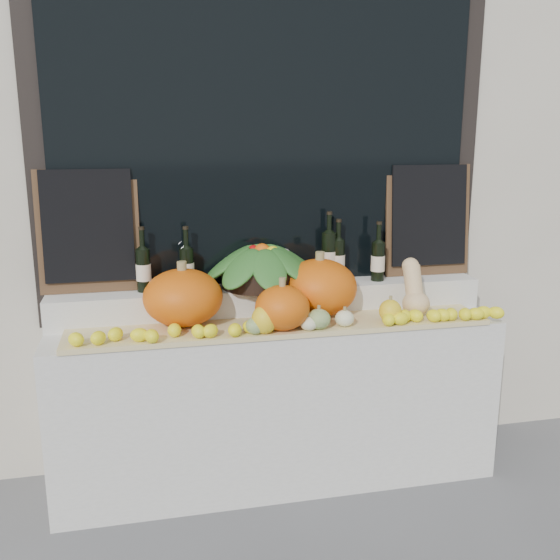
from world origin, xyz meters
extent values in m
cube|color=beige|center=(0.00, 2.25, 2.25)|extent=(7.00, 0.90, 4.50)
cube|color=black|center=(0.00, 1.80, 1.90)|extent=(2.40, 0.04, 2.10)
cube|color=black|center=(0.00, 1.77, 1.90)|extent=(2.20, 0.02, 2.00)
cube|color=silver|center=(0.00, 1.52, 0.44)|extent=(2.30, 0.55, 0.88)
cube|color=silver|center=(0.00, 1.68, 0.96)|extent=(2.30, 0.25, 0.16)
cube|color=tan|center=(0.00, 1.40, 0.89)|extent=(2.10, 0.32, 0.02)
ellipsoid|color=#E4600C|center=(-0.48, 1.50, 1.05)|extent=(0.49, 0.49, 0.28)
ellipsoid|color=#E4600C|center=(0.22, 1.52, 1.05)|extent=(0.41, 0.41, 0.30)
ellipsoid|color=#E4600C|center=(-0.02, 1.32, 1.01)|extent=(0.30, 0.30, 0.22)
ellipsoid|color=#E7BE88|center=(0.71, 1.40, 0.97)|extent=(0.14, 0.14, 0.13)
cylinder|color=#E7BE88|center=(0.71, 1.45, 1.08)|extent=(0.09, 0.14, 0.18)
sphere|color=#E7BE88|center=(0.71, 1.49, 1.15)|extent=(0.09, 0.09, 0.09)
ellipsoid|color=#2F671F|center=(0.16, 1.29, 0.95)|extent=(0.12, 0.12, 0.10)
cylinder|color=olive|center=(0.16, 1.29, 1.02)|extent=(0.02, 0.02, 0.02)
ellipsoid|color=#2F671F|center=(-0.16, 1.28, 0.95)|extent=(0.09, 0.09, 0.08)
cylinder|color=olive|center=(-0.16, 1.28, 1.00)|extent=(0.02, 0.02, 0.02)
ellipsoid|color=#F0EDC0|center=(0.10, 1.28, 0.94)|extent=(0.09, 0.09, 0.07)
cylinder|color=olive|center=(0.10, 1.28, 0.99)|extent=(0.02, 0.02, 0.02)
ellipsoid|color=yellow|center=(-0.11, 1.28, 0.97)|extent=(0.12, 0.12, 0.14)
cylinder|color=olive|center=(-0.11, 1.28, 1.05)|extent=(0.02, 0.02, 0.02)
ellipsoid|color=#F0EDC0|center=(0.29, 1.30, 0.95)|extent=(0.09, 0.09, 0.08)
cylinder|color=olive|center=(0.29, 1.30, 1.00)|extent=(0.02, 0.02, 0.02)
ellipsoid|color=yellow|center=(0.54, 1.32, 0.96)|extent=(0.11, 0.11, 0.12)
cylinder|color=olive|center=(0.54, 1.32, 1.03)|extent=(0.02, 0.02, 0.02)
cylinder|color=black|center=(-0.05, 1.66, 1.09)|extent=(0.43, 0.43, 0.11)
cylinder|color=black|center=(-0.66, 1.69, 1.15)|extent=(0.07, 0.07, 0.22)
cylinder|color=black|center=(-0.66, 1.69, 1.31)|extent=(0.03, 0.03, 0.10)
cylinder|color=beige|center=(-0.66, 1.69, 1.14)|extent=(0.08, 0.08, 0.08)
cylinder|color=black|center=(-0.66, 1.69, 1.37)|extent=(0.03, 0.03, 0.02)
cylinder|color=black|center=(-0.44, 1.68, 1.15)|extent=(0.07, 0.07, 0.22)
cylinder|color=black|center=(-0.44, 1.68, 1.31)|extent=(0.03, 0.03, 0.10)
cylinder|color=beige|center=(-0.44, 1.68, 1.14)|extent=(0.08, 0.08, 0.08)
cylinder|color=black|center=(-0.44, 1.68, 1.36)|extent=(0.03, 0.03, 0.02)
cylinder|color=black|center=(0.33, 1.70, 1.17)|extent=(0.08, 0.08, 0.27)
cylinder|color=black|center=(0.33, 1.70, 1.36)|extent=(0.03, 0.03, 0.10)
cylinder|color=beige|center=(0.33, 1.70, 1.16)|extent=(0.08, 0.08, 0.08)
cylinder|color=black|center=(0.33, 1.70, 1.41)|extent=(0.03, 0.03, 0.02)
cylinder|color=black|center=(0.38, 1.69, 1.15)|extent=(0.07, 0.07, 0.23)
cylinder|color=black|center=(0.38, 1.69, 1.32)|extent=(0.03, 0.03, 0.10)
cylinder|color=beige|center=(0.38, 1.69, 1.14)|extent=(0.08, 0.08, 0.08)
cylinder|color=black|center=(0.38, 1.69, 1.37)|extent=(0.03, 0.03, 0.02)
cylinder|color=black|center=(0.59, 1.65, 1.15)|extent=(0.07, 0.07, 0.21)
cylinder|color=black|center=(0.59, 1.65, 1.30)|extent=(0.03, 0.03, 0.10)
cylinder|color=beige|center=(0.59, 1.65, 1.14)|extent=(0.08, 0.08, 0.08)
cylinder|color=black|center=(0.59, 1.65, 1.36)|extent=(0.03, 0.03, 0.02)
cube|color=#4C331E|center=(-0.92, 1.75, 1.35)|extent=(0.50, 0.07, 0.62)
cube|color=black|center=(-0.92, 1.73, 1.38)|extent=(0.44, 0.07, 0.56)
cube|color=#4C331E|center=(0.92, 1.75, 1.35)|extent=(0.50, 0.07, 0.62)
cube|color=black|center=(0.92, 1.73, 1.38)|extent=(0.44, 0.07, 0.56)
camera|label=1|loc=(-0.65, -1.49, 1.84)|focal=40.00mm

